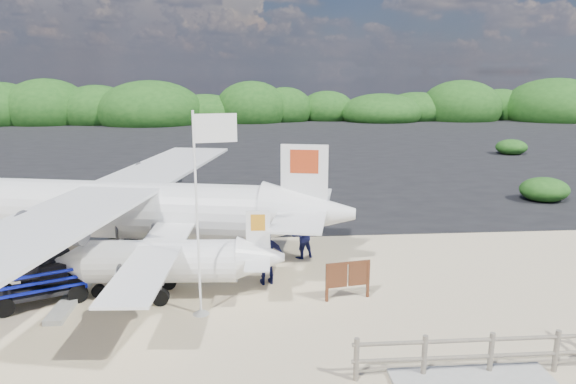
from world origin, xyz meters
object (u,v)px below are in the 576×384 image
(aircraft_small, at_px, (160,146))
(aircraft_large, at_px, (428,171))
(baggage_cart, at_px, (42,302))
(flagpole, at_px, (201,314))
(crew_b, at_px, (302,235))
(crew_a, at_px, (248,244))
(crew_c, at_px, (267,257))
(signboard, at_px, (347,299))

(aircraft_small, bearing_deg, aircraft_large, 149.48)
(baggage_cart, distance_m, aircraft_large, 26.37)
(flagpole, height_order, aircraft_large, flagpole)
(baggage_cart, height_order, crew_b, crew_b)
(crew_b, height_order, aircraft_large, aircraft_large)
(aircraft_large, distance_m, aircraft_small, 24.24)
(crew_a, bearing_deg, crew_c, 132.63)
(aircraft_large, bearing_deg, baggage_cart, 58.25)
(baggage_cart, bearing_deg, flagpole, -37.15)
(baggage_cart, distance_m, crew_b, 8.56)
(signboard, height_order, crew_c, crew_c)
(flagpole, xyz_separation_m, crew_a, (1.31, 3.32, 0.86))
(crew_a, distance_m, aircraft_large, 20.83)
(aircraft_small, bearing_deg, baggage_cart, 96.66)
(crew_a, distance_m, crew_b, 2.12)
(flagpole, relative_size, signboard, 3.86)
(signboard, bearing_deg, aircraft_large, 54.54)
(crew_b, relative_size, crew_c, 0.93)
(baggage_cart, height_order, crew_a, crew_a)
(baggage_cart, bearing_deg, crew_b, -2.59)
(baggage_cart, relative_size, aircraft_small, 0.38)
(baggage_cart, bearing_deg, crew_a, -3.69)
(baggage_cart, relative_size, flagpole, 0.47)
(baggage_cart, distance_m, signboard, 8.94)
(signboard, distance_m, crew_b, 3.80)
(signboard, height_order, aircraft_large, aircraft_large)
(crew_b, distance_m, aircraft_large, 19.01)
(aircraft_large, bearing_deg, crew_c, 69.48)
(crew_c, bearing_deg, baggage_cart, -4.28)
(baggage_cart, bearing_deg, aircraft_large, 22.45)
(baggage_cart, relative_size, aircraft_large, 0.15)
(flagpole, relative_size, crew_b, 3.35)
(crew_a, bearing_deg, aircraft_large, -107.38)
(crew_a, height_order, crew_b, crew_a)
(aircraft_small, bearing_deg, flagpole, 104.41)
(crew_a, height_order, aircraft_small, crew_a)
(crew_c, xyz_separation_m, aircraft_small, (-8.59, 31.69, -0.90))
(baggage_cart, distance_m, crew_c, 6.74)
(signboard, xyz_separation_m, crew_a, (-2.92, 2.69, 0.86))
(flagpole, distance_m, crew_a, 3.67)
(crew_b, distance_m, aircraft_small, 31.07)
(baggage_cart, distance_m, crew_a, 6.46)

